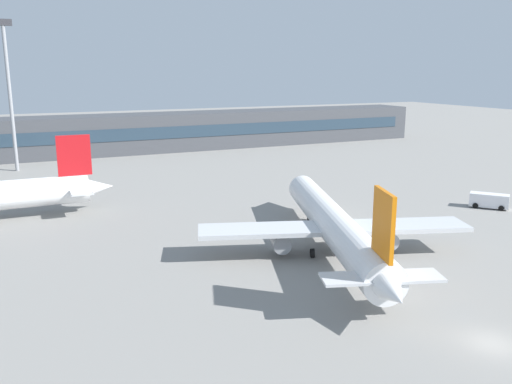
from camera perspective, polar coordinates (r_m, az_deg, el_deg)
The scene contains 5 objects.
ground_plane at distance 74.11m, azimuth 0.21°, elevation -2.24°, with size 400.00×400.00×0.00m, color gray.
terminal_building at distance 132.96m, azimuth -11.62°, elevation 6.22°, with size 148.58×12.13×9.00m.
airplane_near at distance 58.81m, azimuth 8.05°, elevation -3.23°, with size 28.83×40.36×10.31m.
service_van_white at distance 83.48m, azimuth 23.59°, elevation -0.82°, with size 4.82×5.31×2.08m.
floodlight_tower_west at distance 113.51m, azimuth -24.85°, elevation 10.21°, with size 3.20×0.80×28.56m.
Camera 1 is at (-30.38, -24.77, 19.33)m, focal length 37.50 mm.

